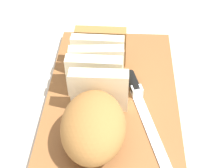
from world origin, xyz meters
The scene contains 7 objects.
ground_plane centered at (0.00, 0.00, 0.00)m, with size 3.00×3.00×0.00m, color beige.
cutting_board centered at (0.00, 0.00, 0.01)m, with size 0.46×0.28×0.02m, color brown.
bread_loaf centered at (-0.06, 0.03, 0.07)m, with size 0.33×0.13×0.10m.
bread_knife centered at (-0.01, -0.05, 0.03)m, with size 0.26×0.09×0.02m.
crumb_near_knife centered at (0.01, 0.03, 0.02)m, with size 0.01×0.01×0.01m, color tan.
crumb_near_loaf centered at (-0.01, -0.01, 0.02)m, with size 0.01×0.01×0.01m, color tan.
crumb_stray_left centered at (-0.08, -0.02, 0.02)m, with size 0.01×0.01×0.01m, color tan.
Camera 1 is at (-0.51, -0.01, 0.53)m, focal length 53.41 mm.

